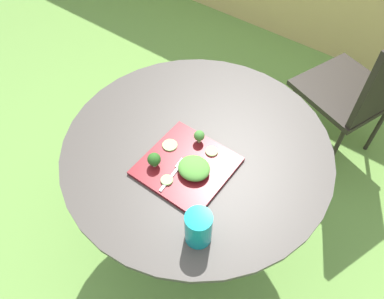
% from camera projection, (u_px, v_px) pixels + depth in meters
% --- Properties ---
extents(ground_plane, '(12.00, 12.00, 0.00)m').
position_uv_depth(ground_plane, '(196.00, 234.00, 1.98)').
color(ground_plane, '#669342').
extents(patio_table, '(1.01, 1.01, 0.74)m').
position_uv_depth(patio_table, '(196.00, 181.00, 1.58)').
color(patio_table, '#423D38').
rests_on(patio_table, ground_plane).
extents(patio_chair, '(0.57, 0.57, 0.90)m').
position_uv_depth(patio_chair, '(365.00, 88.00, 1.90)').
color(patio_chair, black).
rests_on(patio_chair, ground_plane).
extents(salad_plate, '(0.30, 0.30, 0.01)m').
position_uv_depth(salad_plate, '(187.00, 166.00, 1.33)').
color(salad_plate, maroon).
rests_on(salad_plate, patio_table).
extents(drinking_glass, '(0.08, 0.08, 0.13)m').
position_uv_depth(drinking_glass, '(198.00, 229.00, 1.13)').
color(drinking_glass, '#0F8C93').
rests_on(drinking_glass, patio_table).
extents(fork, '(0.03, 0.15, 0.00)m').
position_uv_depth(fork, '(175.00, 172.00, 1.30)').
color(fork, silver).
rests_on(fork, salad_plate).
extents(lettuce_mound, '(0.11, 0.10, 0.04)m').
position_uv_depth(lettuce_mound, '(194.00, 168.00, 1.29)').
color(lettuce_mound, '#519338').
rests_on(lettuce_mound, salad_plate).
extents(broccoli_floret_0, '(0.04, 0.04, 0.05)m').
position_uv_depth(broccoli_floret_0, '(199.00, 136.00, 1.37)').
color(broccoli_floret_0, '#99B770').
rests_on(broccoli_floret_0, salad_plate).
extents(broccoli_floret_1, '(0.05, 0.05, 0.06)m').
position_uv_depth(broccoli_floret_1, '(154.00, 159.00, 1.30)').
color(broccoli_floret_1, '#99B770').
rests_on(broccoli_floret_1, salad_plate).
extents(cucumber_slice_0, '(0.05, 0.05, 0.01)m').
position_uv_depth(cucumber_slice_0, '(211.00, 152.00, 1.35)').
color(cucumber_slice_0, '#8EB766').
rests_on(cucumber_slice_0, salad_plate).
extents(cucumber_slice_1, '(0.04, 0.04, 0.01)m').
position_uv_depth(cucumber_slice_1, '(167.00, 180.00, 1.28)').
color(cucumber_slice_1, '#8EB766').
rests_on(cucumber_slice_1, salad_plate).
extents(cucumber_slice_2, '(0.05, 0.05, 0.01)m').
position_uv_depth(cucumber_slice_2, '(170.00, 145.00, 1.37)').
color(cucumber_slice_2, '#8EB766').
rests_on(cucumber_slice_2, salad_plate).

